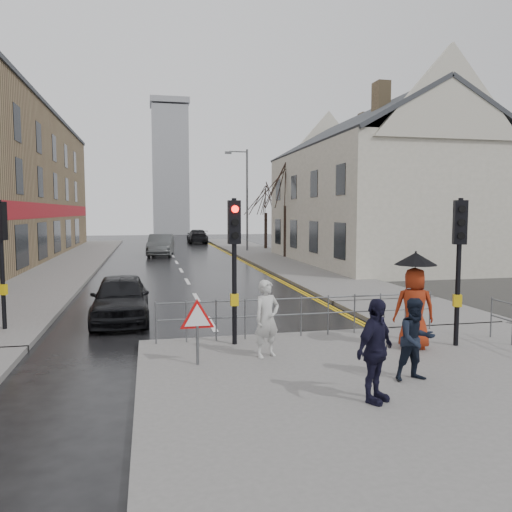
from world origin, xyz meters
name	(u,v)px	position (x,y,z in m)	size (l,w,h in m)	color
ground	(228,353)	(0.00, 0.00, 0.00)	(120.00, 120.00, 0.00)	black
near_pavement	(429,394)	(3.00, -3.50, 0.07)	(10.00, 9.00, 0.14)	#605E5B
left_pavement	(74,260)	(-6.50, 23.00, 0.07)	(4.00, 44.00, 0.14)	#605E5B
right_pavement	(262,254)	(6.50, 25.00, 0.07)	(4.00, 40.00, 0.14)	#605E5B
pavement_bridge_right	(416,312)	(6.50, 3.00, 0.07)	(4.00, 4.20, 0.14)	#605E5B
building_right_cream	(372,187)	(12.00, 18.00, 4.78)	(9.00, 16.40, 10.10)	beige
church_tower	(170,171)	(1.50, 62.00, 9.00)	(5.00, 5.00, 18.00)	#92959A
traffic_signal_near_left	(234,245)	(0.20, 0.20, 2.46)	(0.28, 0.27, 3.40)	black
traffic_signal_near_right	(459,246)	(5.20, -1.00, 2.46)	(0.34, 0.33, 3.40)	black
traffic_signal_far_left	(1,241)	(-5.50, 3.00, 2.46)	(0.34, 0.33, 3.40)	black
guard_railing_front	(301,307)	(1.95, 0.60, 0.86)	(7.14, 0.04, 1.00)	#595B5E
warning_sign	(197,321)	(-0.80, -1.21, 1.04)	(0.80, 0.07, 1.35)	#595B5E
street_lamp	(245,193)	(5.82, 28.00, 4.71)	(1.83, 0.25, 8.00)	#595B5E
tree_near	(286,184)	(7.50, 22.00, 5.14)	(2.40, 2.40, 6.58)	#2E2119
tree_far	(266,198)	(8.00, 30.00, 4.42)	(2.40, 2.40, 5.64)	#2E2119
pedestrian_a	(267,319)	(0.70, -0.96, 0.97)	(0.60, 0.40, 1.65)	#BABBB6
pedestrian_b	(416,339)	(3.02, -2.99, 0.90)	(0.74, 0.58, 1.52)	black
pedestrian_with_umbrella	(414,298)	(4.10, -1.03, 1.30)	(1.03, 0.96, 2.19)	maroon
pedestrian_d	(375,351)	(1.83, -3.80, 0.99)	(1.00, 0.42, 1.70)	black
car_parked	(121,298)	(-2.57, 4.00, 0.69)	(1.63, 4.04, 1.38)	black
car_mid	(161,245)	(-0.85, 26.06, 0.79)	(1.68, 4.81, 1.59)	#404344
car_far	(197,236)	(3.19, 40.30, 0.71)	(1.98, 4.88, 1.42)	black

